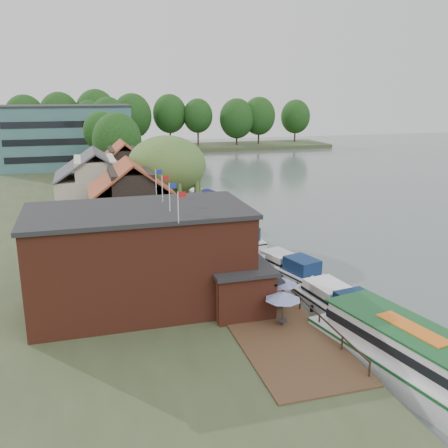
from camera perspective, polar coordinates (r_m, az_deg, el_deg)
ground at (r=43.18m, az=12.27°, el=-7.28°), size 260.00×260.00×0.00m
land_bank at (r=72.39m, az=-24.01°, el=1.28°), size 50.00×140.00×1.00m
quay_deck at (r=48.78m, az=-1.60°, el=-2.97°), size 6.00×50.00×0.10m
quay_rail at (r=49.81m, az=1.25°, el=-2.04°), size 0.20×49.00×1.00m
pub at (r=36.25m, az=-6.45°, el=-3.56°), size 20.00×11.00×7.30m
hotel_block at (r=105.32m, az=-17.66°, el=9.51°), size 25.40×12.40×12.30m
cottage_a at (r=50.32m, az=-10.54°, el=2.30°), size 8.60×7.60×8.50m
cottage_b at (r=59.93m, az=-14.40°, el=4.12°), size 9.60×8.60×8.50m
cottage_c at (r=69.00m, az=-11.36°, el=5.71°), size 7.60×7.60×8.50m
willow at (r=55.57m, az=-6.50°, el=4.68°), size 8.60×8.60×10.43m
umbrella_0 at (r=33.46m, az=6.71°, el=-9.56°), size 2.38×2.38×2.38m
umbrella_1 at (r=35.84m, az=6.68°, el=-7.83°), size 2.19×2.19×2.38m
umbrella_2 at (r=39.32m, az=2.79°, el=-5.62°), size 1.94×1.94×2.38m
umbrella_3 at (r=41.29m, az=3.17°, el=-4.59°), size 2.38×2.38×2.38m
umbrella_4 at (r=43.67m, az=0.57°, el=-3.45°), size 1.95×1.95×2.38m
umbrella_5 at (r=47.40m, az=-0.86°, el=-1.95°), size 2.17×2.17×2.38m
cruiser_0 at (r=37.48m, az=13.29°, el=-8.77°), size 4.82×10.84×2.56m
cruiser_1 at (r=44.78m, az=7.41°, el=-4.67°), size 5.47×9.88×2.26m
cruiser_2 at (r=54.11m, az=1.56°, el=-0.93°), size 4.16×10.40×2.47m
cruiser_3 at (r=61.99m, az=-0.57°, el=1.17°), size 4.37×10.54×2.50m
cruiser_4 at (r=72.14m, az=-2.71°, el=3.11°), size 5.29×10.32×2.39m
tour_boat at (r=30.75m, az=21.53°, el=-14.25°), size 7.22×15.76×3.32m
swan at (r=32.55m, az=22.62°, el=-15.57°), size 0.44×0.44×0.44m
bank_tree_0 at (r=78.03m, az=-12.05°, el=8.02°), size 7.35×7.35×11.97m
bank_tree_1 at (r=86.82m, az=-12.31°, el=8.17°), size 6.17×6.17×10.37m
bank_tree_2 at (r=92.00m, az=-13.84°, el=8.83°), size 6.01×6.01×11.56m
bank_tree_3 at (r=114.53m, az=-14.17°, el=10.12°), size 6.82×6.82×12.18m
bank_tree_4 at (r=121.41m, az=-13.02°, el=10.79°), size 8.03×8.03×13.61m
bank_tree_5 at (r=128.87m, az=-15.13°, el=10.70°), size 6.62×6.62×12.74m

